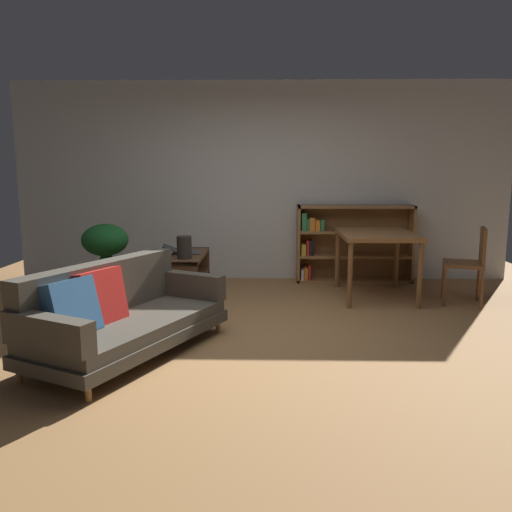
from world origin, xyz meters
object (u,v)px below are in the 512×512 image
Objects in this scene: media_console at (188,276)px; desk_speaker at (184,247)px; open_laptop at (184,251)px; dining_table at (376,240)px; bookshelf at (348,243)px; fabric_couch at (118,313)px; potted_floor_plant at (105,248)px; dining_chair_near at (470,260)px.

media_console is 0.49m from desk_speaker.
media_console is 2.34× the size of open_laptop.
dining_table is 0.72× the size of bookshelf.
fabric_couch is at bearing -141.47° from dining_table.
fabric_couch is 1.73× the size of dining_table.
open_laptop is 0.52× the size of potted_floor_plant.
dining_chair_near is at bearing -46.30° from bookshelf.
open_laptop is 0.31× the size of bookshelf.
media_console is 2.32m from bookshelf.
dining_chair_near reaches higher than media_console.
open_laptop is at bearing 175.35° from dining_chair_near.
open_laptop is at bearing 83.51° from fabric_couch.
desk_speaker is (0.01, -0.29, 0.39)m from media_console.
media_console is 2.27m from dining_table.
desk_speaker is at bearing -79.39° from open_laptop.
bookshelf reaches higher than dining_chair_near.
bookshelf is (2.05, 1.05, 0.26)m from media_console.
media_console is 1.28× the size of dining_chair_near.
media_console is 0.72× the size of bookshelf.
open_laptop is 3.30m from dining_chair_near.
open_laptop is (0.22, 1.96, 0.21)m from fabric_couch.
open_laptop reaches higher than media_console.
desk_speaker is (0.29, 1.58, 0.31)m from fabric_couch.
dining_chair_near reaches higher than open_laptop.
open_laptop is 0.54× the size of dining_chair_near.
media_console is 3.24m from dining_chair_near.
desk_speaker is 0.29× the size of dining_chair_near.
dining_chair_near is at bearing 2.02° from desk_speaker.
desk_speaker is at bearing -177.98° from dining_chair_near.
bookshelf reaches higher than media_console.
open_laptop is 0.42× the size of dining_table.
potted_floor_plant is at bearing 110.46° from fabric_couch.
media_console is at bearing -152.76° from bookshelf.
desk_speaker is 2.45m from bookshelf.
dining_chair_near reaches higher than desk_speaker.
potted_floor_plant is 3.13m from dining_table.
dining_chair_near is at bearing -3.20° from media_console.
media_console is 0.31m from open_laptop.
potted_floor_plant is at bearing -172.57° from dining_table.
media_console is at bearing 17.71° from potted_floor_plant.
dining_chair_near is 0.56× the size of bookshelf.
dining_table is (2.29, 0.04, 0.14)m from open_laptop.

